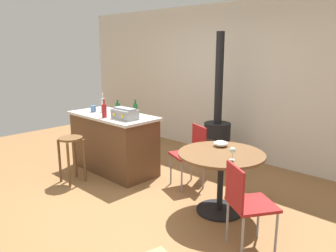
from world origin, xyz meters
The scene contains 17 objects.
ground_plane centered at (0.00, 0.00, 0.00)m, with size 8.80×8.80×0.00m, color olive.
back_wall centered at (0.00, 2.45, 1.35)m, with size 8.00×0.10×2.70m, color beige.
kitchen_island centered at (-0.93, 0.44, 0.46)m, with size 1.50×0.72×0.92m.
wooden_stool centered at (-0.98, -0.27, 0.49)m, with size 0.34×0.34×0.67m.
dining_table centered at (1.10, 0.47, 0.56)m, with size 1.01×1.01×0.74m.
folding_chair_near centered at (0.35, 0.83, 0.51)m, with size 0.52×0.52×0.87m.
folding_chair_far centered at (1.73, -0.02, 0.52)m, with size 0.55×0.55×0.87m.
wood_stove centered at (0.09, 1.82, 0.53)m, with size 0.44×0.45×2.18m.
toolbox centered at (-0.52, 0.36, 0.99)m, with size 0.38×0.24×0.16m.
bottle_0 centered at (-1.21, 0.47, 1.03)m, with size 0.06×0.06×0.31m.
bottle_1 centered at (-0.61, 0.64, 1.01)m, with size 0.07×0.07×0.25m.
bottle_2 centered at (-1.01, 0.61, 0.99)m, with size 0.08×0.08×0.20m.
bottle_3 centered at (-0.82, 0.22, 1.02)m, with size 0.07×0.07×0.27m.
cup_0 centered at (-0.89, 0.50, 0.96)m, with size 0.12×0.08×0.10m.
cup_1 centered at (-1.32, 0.36, 0.97)m, with size 0.13×0.09×0.10m.
wine_glass centered at (1.33, 0.34, 0.84)m, with size 0.07×0.07×0.14m.
serving_bowl centered at (0.94, 0.68, 0.77)m, with size 0.18×0.18×0.07m, color white.
Camera 1 is at (3.18, -2.59, 1.91)m, focal length 35.25 mm.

